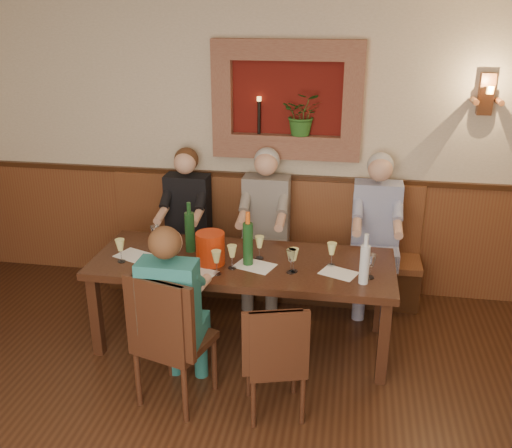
{
  "coord_description": "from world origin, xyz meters",
  "views": [
    {
      "loc": [
        0.81,
        -2.21,
        2.66
      ],
      "look_at": [
        0.1,
        1.9,
        1.05
      ],
      "focal_mm": 40.0,
      "sensor_mm": 36.0,
      "label": 1
    }
  ],
  "objects": [
    {
      "name": "room_shell",
      "position": [
        0.0,
        0.0,
        1.89
      ],
      "size": [
        6.04,
        6.04,
        2.82
      ],
      "color": "#C3B293",
      "rests_on": "ground"
    },
    {
      "name": "wainscoting",
      "position": [
        0.0,
        -0.0,
        0.59
      ],
      "size": [
        6.02,
        6.02,
        1.15
      ],
      "color": "brown",
      "rests_on": "ground"
    },
    {
      "name": "wall_niche",
      "position": [
        0.24,
        2.94,
        1.81
      ],
      "size": [
        1.36,
        0.3,
        1.06
      ],
      "color": "#5A110C",
      "rests_on": "ground"
    },
    {
      "name": "wall_sconce",
      "position": [
        1.9,
        2.93,
        1.94
      ],
      "size": [
        0.25,
        0.2,
        0.35
      ],
      "color": "brown",
      "rests_on": "ground"
    },
    {
      "name": "dining_table",
      "position": [
        0.0,
        1.85,
        0.68
      ],
      "size": [
        2.4,
        0.9,
        0.75
      ],
      "color": "black",
      "rests_on": "ground"
    },
    {
      "name": "bench",
      "position": [
        0.0,
        2.79,
        0.33
      ],
      "size": [
        3.0,
        0.45,
        1.11
      ],
      "color": "#381E0F",
      "rests_on": "ground"
    },
    {
      "name": "chair_near_left",
      "position": [
        -0.33,
        1.04,
        0.3
      ],
      "size": [
        0.57,
        0.57,
        1.03
      ],
      "rotation": [
        0.0,
        0.0,
        -0.29
      ],
      "color": "black",
      "rests_on": "ground"
    },
    {
      "name": "chair_near_right",
      "position": [
        0.38,
        1.02,
        0.25
      ],
      "size": [
        0.48,
        0.48,
        0.88
      ],
      "rotation": [
        0.0,
        0.0,
        0.28
      ],
      "color": "black",
      "rests_on": "ground"
    },
    {
      "name": "person_bench_left",
      "position": [
        -0.71,
        2.69,
        0.59
      ],
      "size": [
        0.42,
        0.51,
        1.42
      ],
      "color": "black",
      "rests_on": "ground"
    },
    {
      "name": "person_bench_mid",
      "position": [
        0.05,
        2.69,
        0.6
      ],
      "size": [
        0.43,
        0.53,
        1.45
      ],
      "color": "#605C58",
      "rests_on": "ground"
    },
    {
      "name": "person_bench_right",
      "position": [
        1.06,
        2.69,
        0.6
      ],
      "size": [
        0.43,
        0.53,
        1.45
      ],
      "color": "navy",
      "rests_on": "ground"
    },
    {
      "name": "person_chair_front",
      "position": [
        -0.33,
        1.07,
        0.56
      ],
      "size": [
        0.39,
        0.48,
        1.36
      ],
      "color": "navy",
      "rests_on": "ground"
    },
    {
      "name": "spittoon_bucket",
      "position": [
        -0.24,
        1.76,
        0.88
      ],
      "size": [
        0.25,
        0.25,
        0.26
      ],
      "primitive_type": "cylinder",
      "rotation": [
        0.0,
        0.0,
        -0.12
      ],
      "color": "red",
      "rests_on": "dining_table"
    },
    {
      "name": "wine_bottle_green_a",
      "position": [
        0.06,
        1.79,
        0.93
      ],
      "size": [
        0.1,
        0.1,
        0.43
      ],
      "rotation": [
        0.0,
        0.0,
        0.42
      ],
      "color": "#19471E",
      "rests_on": "dining_table"
    },
    {
      "name": "wine_bottle_green_b",
      "position": [
        -0.46,
        1.96,
        0.93
      ],
      "size": [
        0.11,
        0.11,
        0.42
      ],
      "rotation": [
        0.0,
        0.0,
        0.42
      ],
      "color": "#19471E",
      "rests_on": "dining_table"
    },
    {
      "name": "water_bottle",
      "position": [
        0.95,
        1.62,
        0.91
      ],
      "size": [
        0.09,
        0.09,
        0.39
      ],
      "rotation": [
        0.0,
        0.0,
        0.41
      ],
      "color": "silver",
      "rests_on": "dining_table"
    },
    {
      "name": "tasting_sheet_a",
      "position": [
        -0.88,
        1.79,
        0.75
      ],
      "size": [
        0.35,
        0.31,
        0.0
      ],
      "primitive_type": "cube",
      "rotation": [
        0.0,
        0.0,
        -0.38
      ],
      "color": "white",
      "rests_on": "dining_table"
    },
    {
      "name": "tasting_sheet_b",
      "position": [
        0.11,
        1.77,
        0.75
      ],
      "size": [
        0.35,
        0.3,
        0.0
      ],
      "primitive_type": "cube",
      "rotation": [
        0.0,
        0.0,
        -0.33
      ],
      "color": "white",
      "rests_on": "dining_table"
    },
    {
      "name": "tasting_sheet_c",
      "position": [
        0.76,
        1.75,
        0.75
      ],
      "size": [
        0.32,
        0.28,
        0.0
      ],
      "primitive_type": "cube",
      "rotation": [
        0.0,
        0.0,
        -0.4
      ],
      "color": "white",
      "rests_on": "dining_table"
    },
    {
      "name": "tasting_sheet_d",
      "position": [
        -0.28,
        1.57,
        0.75
      ],
      "size": [
        0.29,
        0.25,
        0.0
      ],
      "primitive_type": "cube",
      "rotation": [
        0.0,
        0.0,
        -0.32
      ],
      "color": "white",
      "rests_on": "dining_table"
    },
    {
      "name": "wine_glass_0",
      "position": [
        -0.95,
        1.67,
        0.85
      ],
      "size": [
        0.08,
        0.08,
        0.19
      ],
      "primitive_type": null,
      "color": "#E9EF8E",
      "rests_on": "dining_table"
    },
    {
      "name": "wine_glass_1",
      "position": [
        -0.77,
        1.99,
        0.85
      ],
      "size": [
        0.08,
        0.08,
        0.19
      ],
      "primitive_type": null,
      "color": "white",
      "rests_on": "dining_table"
    },
    {
      "name": "wine_glass_2",
      "position": [
        -0.58,
        1.6,
        0.85
      ],
      "size": [
        0.08,
        0.08,
        0.19
      ],
      "primitive_type": null,
      "color": "#E9EF8E",
      "rests_on": "dining_table"
    },
    {
      "name": "wine_glass_3",
      "position": [
        -0.29,
        1.94,
        0.85
      ],
      "size": [
        0.08,
        0.08,
        0.19
      ],
      "primitive_type": null,
      "color": "white",
      "rests_on": "dining_table"
    },
    {
      "name": "wine_glass_4",
      "position": [
        -0.05,
        1.7,
        0.85
      ],
      "size": [
        0.08,
        0.08,
        0.19
      ],
      "primitive_type": null,
      "color": "#E9EF8E",
      "rests_on": "dining_table"
    },
    {
      "name": "wine_glass_5",
      "position": [
        0.13,
        1.91,
        0.85
      ],
      "size": [
        0.08,
        0.08,
        0.19
      ],
      "primitive_type": null,
      "color": "#E9EF8E",
      "rests_on": "dining_table"
    },
    {
      "name": "wine_glass_6",
      "position": [
        0.4,
        1.7,
        0.85
      ],
      "size": [
        0.08,
        0.08,
        0.19
      ],
      "primitive_type": null,
      "color": "white",
      "rests_on": "dining_table"
    },
    {
      "name": "wine_glass_7",
      "position": [
        0.7,
        1.87,
        0.85
      ],
      "size": [
        0.08,
        0.08,
        0.19
      ],
      "primitive_type": null,
      "color": "#E9EF8E",
      "rests_on": "dining_table"
    },
    {
      "name": "wine_glass_8",
      "position": [
        1.0,
        1.71,
        0.85
      ],
      "size": [
        0.08,
        0.08,
        0.19
      ],
      "primitive_type": null,
      "color": "white",
      "rests_on": "dining_table"
    },
    {
      "name": "wine_glass_9",
      "position": [
        -0.15,
        1.58,
        0.85
      ],
      "size": [
        0.08,
        0.08,
        0.19
      ],
      "primitive_type": null,
      "color": "#E9EF8E",
      "rests_on": "dining_table"
    },
    {
      "name": "wine_glass_10",
      "position": [
        0.42,
        1.72,
        0.85
      ],
      "size": [
        0.08,
        0.08,
        0.19
      ],
      "primitive_type": null,
      "color": "#E9EF8E",
      "rests_on": "dining_table"
    }
  ]
}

